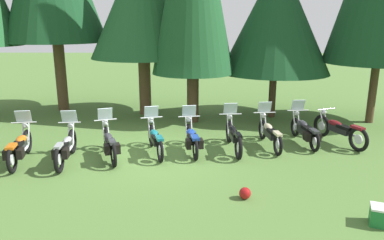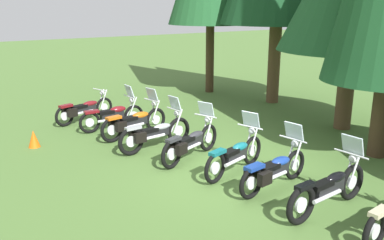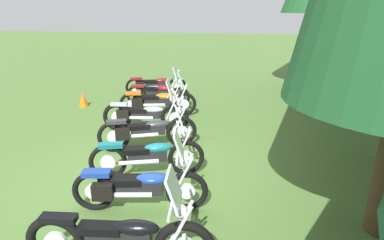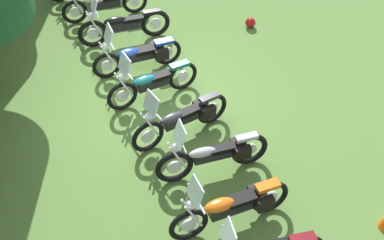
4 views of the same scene
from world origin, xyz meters
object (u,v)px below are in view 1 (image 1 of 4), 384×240
object	(u,v)px
motorcycle_8	(270,133)
motorcycle_4	(110,143)
motorcycle_7	(233,136)
motorcycle_6	(192,138)
motorcycle_9	(305,130)
dropped_helmet	(245,193)
pine_tree_2	(142,1)
motorcycle_3	(66,147)
motorcycle_10	(339,130)
motorcycle_5	(155,139)
motorcycle_2	(20,146)
pine_tree_4	(277,16)
picnic_cooler	(382,216)

from	to	relation	value
motorcycle_8	motorcycle_4	bearing A→B (deg)	96.36
motorcycle_7	motorcycle_4	bearing A→B (deg)	96.54
motorcycle_6	motorcycle_9	world-z (taller)	motorcycle_6
dropped_helmet	pine_tree_2	bearing A→B (deg)	112.88
motorcycle_3	motorcycle_10	bearing A→B (deg)	-83.46
motorcycle_5	dropped_helmet	xyz separation A→B (m)	(2.38, -2.97, -0.33)
motorcycle_7	motorcycle_9	xyz separation A→B (m)	(2.41, 0.68, -0.01)
motorcycle_3	motorcycle_6	xyz separation A→B (m)	(3.57, 0.96, -0.01)
motorcycle_2	motorcycle_7	world-z (taller)	motorcycle_7
motorcycle_4	motorcycle_10	bearing A→B (deg)	-99.42
motorcycle_5	motorcycle_3	bearing A→B (deg)	91.79
motorcycle_8	motorcycle_3	bearing A→B (deg)	97.51
motorcycle_2	motorcycle_7	xyz separation A→B (m)	(6.18, 1.18, -0.01)
motorcycle_4	motorcycle_6	bearing A→B (deg)	-98.03
pine_tree_4	dropped_helmet	size ratio (longest dim) A/B	23.64
motorcycle_3	motorcycle_7	size ratio (longest dim) A/B	0.98
pine_tree_2	pine_tree_4	size ratio (longest dim) A/B	1.11
motorcycle_2	picnic_cooler	distance (m)	9.29
motorcycle_9	motorcycle_8	bearing A→B (deg)	97.29
motorcycle_10	picnic_cooler	world-z (taller)	motorcycle_10
motorcycle_4	motorcycle_10	size ratio (longest dim) A/B	0.94
motorcycle_6	pine_tree_2	bearing A→B (deg)	14.16
motorcycle_6	picnic_cooler	size ratio (longest dim) A/B	3.83
motorcycle_3	dropped_helmet	xyz separation A→B (m)	(4.83, -2.14, -0.33)
picnic_cooler	motorcycle_4	bearing A→B (deg)	149.94
motorcycle_4	motorcycle_9	world-z (taller)	motorcycle_4
motorcycle_10	picnic_cooler	size ratio (longest dim) A/B	4.08
motorcycle_4	motorcycle_8	xyz separation A→B (m)	(4.90, 1.15, -0.01)
motorcycle_2	pine_tree_4	size ratio (longest dim) A/B	0.36
pine_tree_4	dropped_helmet	xyz separation A→B (m)	(-2.04, -7.63, -4.01)
motorcycle_9	pine_tree_2	xyz separation A→B (m)	(-5.85, 4.09, 4.30)
motorcycle_4	motorcycle_8	world-z (taller)	motorcycle_4
motorcycle_4	pine_tree_2	xyz separation A→B (m)	(0.26, 5.54, 4.29)
motorcycle_2	motorcycle_6	distance (m)	4.98
motorcycle_8	motorcycle_9	bearing A→B (deg)	-82.97
motorcycle_4	motorcycle_9	bearing A→B (deg)	-97.76
dropped_helmet	motorcycle_2	bearing A→B (deg)	160.86
motorcycle_2	motorcycle_10	world-z (taller)	motorcycle_2
motorcycle_2	motorcycle_7	bearing A→B (deg)	-90.22
motorcycle_5	motorcycle_8	world-z (taller)	motorcycle_5
motorcycle_3	motorcycle_5	world-z (taller)	motorcycle_3
pine_tree_4	picnic_cooler	world-z (taller)	pine_tree_4
motorcycle_4	motorcycle_8	bearing A→B (deg)	-97.90
motorcycle_9	dropped_helmet	xyz separation A→B (m)	(-2.44, -4.00, -0.33)
motorcycle_5	motorcycle_9	distance (m)	4.93
motorcycle_10	pine_tree_4	world-z (taller)	pine_tree_4
motorcycle_9	motorcycle_10	xyz separation A→B (m)	(1.13, 0.05, 0.01)
pine_tree_4	motorcycle_9	bearing A→B (deg)	-83.76
motorcycle_6	picnic_cooler	distance (m)	5.67
picnic_cooler	motorcycle_5	bearing A→B (deg)	140.76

